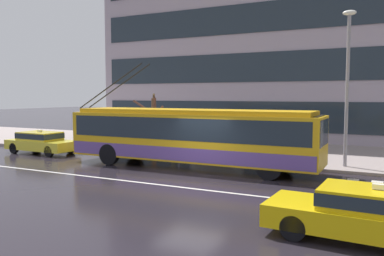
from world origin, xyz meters
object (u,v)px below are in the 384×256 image
pedestrian_approaching_curb (172,125)px  trolleybus (190,135)px  pedestrian_at_shelter (140,137)px  street_lamp (348,76)px  street_tree_bare (153,119)px  bus_shelter (213,120)px  taxi_oncoming_far (372,213)px  taxi_queued_behind_bus (41,141)px

pedestrian_approaching_curb → trolleybus: bearing=-47.1°
pedestrian_at_shelter → street_lamp: street_lamp is taller
street_lamp → street_tree_bare: (-11.44, 1.59, -2.36)m
bus_shelter → taxi_oncoming_far: bearing=-51.0°
taxi_oncoming_far → taxi_queued_behind_bus: size_ratio=1.07×
taxi_queued_behind_bus → pedestrian_at_shelter: pedestrian_at_shelter is taller
bus_shelter → pedestrian_at_shelter: bearing=-154.7°
pedestrian_approaching_curb → taxi_oncoming_far: bearing=-41.6°
street_tree_bare → pedestrian_at_shelter: bearing=-78.0°
taxi_queued_behind_bus → street_tree_bare: street_tree_bare is taller
trolleybus → pedestrian_approaching_curb: trolleybus is taller
trolleybus → street_tree_bare: size_ratio=3.67×
pedestrian_at_shelter → taxi_queued_behind_bus: bearing=-160.5°
pedestrian_approaching_curb → street_tree_bare: bearing=143.8°
bus_shelter → trolleybus: bearing=-81.6°
pedestrian_at_shelter → street_tree_bare: street_tree_bare is taller
bus_shelter → pedestrian_at_shelter: 4.26m
taxi_oncoming_far → street_lamp: size_ratio=0.67×
pedestrian_approaching_curb → street_tree_bare: (-2.29, 1.68, 0.19)m
pedestrian_approaching_curb → street_tree_bare: street_tree_bare is taller
pedestrian_approaching_curb → street_tree_bare: size_ratio=0.59×
taxi_queued_behind_bus → street_lamp: street_lamp is taller
taxi_oncoming_far → street_tree_bare: (-12.94, 11.13, 1.25)m
taxi_queued_behind_bus → pedestrian_approaching_curb: size_ratio=2.22×
street_lamp → pedestrian_at_shelter: bearing=-177.1°
taxi_queued_behind_bus → pedestrian_at_shelter: 6.03m
pedestrian_at_shelter → street_lamp: (10.98, 0.55, 3.24)m
street_tree_bare → bus_shelter: bearing=-4.9°
bus_shelter → pedestrian_approaching_curb: bus_shelter is taller
pedestrian_at_shelter → bus_shelter: bearing=25.3°
bus_shelter → pedestrian_approaching_curb: (-1.92, -1.31, -0.24)m
pedestrian_at_shelter → street_lamp: size_ratio=0.22×
taxi_oncoming_far → bus_shelter: (-8.73, 10.77, 1.30)m
taxi_queued_behind_bus → pedestrian_approaching_curb: 7.98m
taxi_oncoming_far → street_tree_bare: size_ratio=1.40×
street_tree_bare → taxi_queued_behind_bus: bearing=-141.5°
pedestrian_approaching_curb → street_lamp: (9.14, 0.08, 2.55)m
bus_shelter → street_lamp: size_ratio=0.51×
taxi_queued_behind_bus → pedestrian_at_shelter: size_ratio=2.82×
taxi_queued_behind_bus → pedestrian_at_shelter: bearing=19.5°
taxi_oncoming_far → taxi_queued_behind_bus: (-18.16, 6.99, -0.00)m
pedestrian_approaching_curb → taxi_queued_behind_bus: bearing=-161.8°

